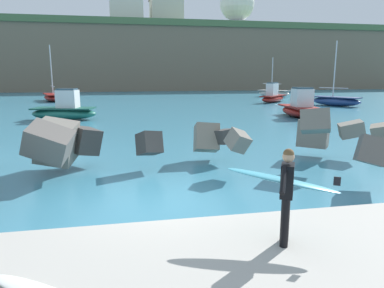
% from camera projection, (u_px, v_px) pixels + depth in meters
% --- Properties ---
extents(ground_plane, '(400.00, 400.00, 0.00)m').
position_uv_depth(ground_plane, '(159.00, 201.00, 9.34)').
color(ground_plane, teal).
extents(walkway_path, '(48.00, 4.40, 0.24)m').
position_uv_depth(walkway_path, '(186.00, 284.00, 5.46)').
color(walkway_path, '#B2ADA3').
rests_on(walkway_path, ground).
extents(breakwater_jetty, '(30.24, 7.14, 2.60)m').
position_uv_depth(breakwater_jetty, '(49.00, 148.00, 10.55)').
color(breakwater_jetty, gray).
rests_on(breakwater_jetty, ground).
extents(surfer_with_board, '(2.01, 1.55, 1.78)m').
position_uv_depth(surfer_with_board, '(285.00, 187.00, 6.41)').
color(surfer_with_board, black).
rests_on(surfer_with_board, walkway_path).
extents(boat_near_left, '(4.93, 4.90, 2.31)m').
position_uv_depth(boat_near_left, '(273.00, 96.00, 41.58)').
color(boat_near_left, maroon).
rests_on(boat_near_left, ground).
extents(boat_near_centre, '(4.96, 2.85, 2.26)m').
position_uv_depth(boat_near_centre, '(65.00, 110.00, 25.70)').
color(boat_near_centre, '#1E6656').
rests_on(boat_near_centre, ground).
extents(boat_near_right, '(3.79, 6.45, 6.70)m').
position_uv_depth(boat_near_right, '(54.00, 97.00, 43.46)').
color(boat_near_right, maroon).
rests_on(boat_near_right, ground).
extents(boat_mid_left, '(4.11, 4.85, 5.57)m').
position_uv_depth(boat_mid_left, '(274.00, 93.00, 50.81)').
color(boat_mid_left, beige).
rests_on(boat_mid_left, ground).
extents(boat_mid_centre, '(2.66, 4.98, 2.29)m').
position_uv_depth(boat_mid_centre, '(300.00, 108.00, 27.50)').
color(boat_mid_centre, maroon).
rests_on(boat_mid_centre, ground).
extents(boat_mid_right, '(4.29, 5.20, 6.59)m').
position_uv_depth(boat_mid_right, '(336.00, 101.00, 36.83)').
color(boat_mid_right, navy).
rests_on(boat_mid_right, ground).
extents(headland_bluff, '(104.28, 31.22, 13.35)m').
position_uv_depth(headland_bluff, '(174.00, 59.00, 82.44)').
color(headland_bluff, '#756651').
rests_on(headland_bluff, ground).
extents(radar_dome, '(8.48, 8.48, 11.11)m').
position_uv_depth(radar_dome, '(237.00, 7.00, 87.09)').
color(radar_dome, silver).
rests_on(radar_dome, headland_bluff).
extents(station_building_west, '(7.09, 4.56, 6.32)m').
position_uv_depth(station_building_west, '(126.00, 9.00, 73.83)').
color(station_building_west, silver).
rests_on(station_building_west, headland_bluff).
extents(station_building_central, '(7.03, 7.61, 6.10)m').
position_uv_depth(station_building_central, '(166.00, 12.00, 77.36)').
color(station_building_central, beige).
rests_on(station_building_central, headland_bluff).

